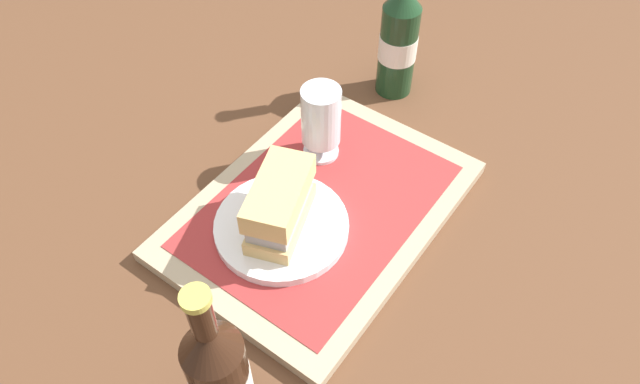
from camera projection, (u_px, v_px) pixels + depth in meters
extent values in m
plane|color=brown|center=(320.00, 214.00, 0.89)|extent=(3.00, 3.00, 0.00)
cube|color=tan|center=(320.00, 209.00, 0.88)|extent=(0.44, 0.32, 0.02)
cube|color=#9E2D2D|center=(320.00, 205.00, 0.88)|extent=(0.38, 0.27, 0.00)
cylinder|color=white|center=(282.00, 226.00, 0.84)|extent=(0.19, 0.19, 0.01)
cube|color=tan|center=(281.00, 218.00, 0.83)|extent=(0.14, 0.10, 0.02)
cube|color=#9EA3A8|center=(280.00, 209.00, 0.81)|extent=(0.13, 0.09, 0.02)
cube|color=silver|center=(280.00, 204.00, 0.80)|extent=(0.12, 0.09, 0.01)
sphere|color=#47932D|center=(291.00, 172.00, 0.83)|extent=(0.04, 0.04, 0.04)
cube|color=tan|center=(279.00, 193.00, 0.78)|extent=(0.14, 0.10, 0.04)
cylinder|color=silver|center=(321.00, 151.00, 0.94)|extent=(0.06, 0.06, 0.01)
cylinder|color=silver|center=(321.00, 144.00, 0.93)|extent=(0.01, 0.01, 0.02)
cylinder|color=silver|center=(321.00, 116.00, 0.88)|extent=(0.06, 0.06, 0.09)
cylinder|color=gold|center=(321.00, 128.00, 0.90)|extent=(0.06, 0.06, 0.05)
cylinder|color=white|center=(321.00, 114.00, 0.88)|extent=(0.05, 0.05, 0.01)
cylinder|color=#19381E|center=(397.00, 51.00, 1.01)|extent=(0.06, 0.06, 0.17)
cylinder|color=silver|center=(398.00, 46.00, 1.01)|extent=(0.07, 0.07, 0.05)
cylinder|color=black|center=(222.00, 384.00, 0.64)|extent=(0.06, 0.06, 0.17)
cylinder|color=silver|center=(221.00, 381.00, 0.63)|extent=(0.07, 0.07, 0.05)
cone|color=black|center=(209.00, 341.00, 0.56)|extent=(0.06, 0.06, 0.04)
cylinder|color=black|center=(201.00, 317.00, 0.52)|extent=(0.02, 0.02, 0.05)
cylinder|color=#BFB74C|center=(195.00, 298.00, 0.50)|extent=(0.03, 0.03, 0.01)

